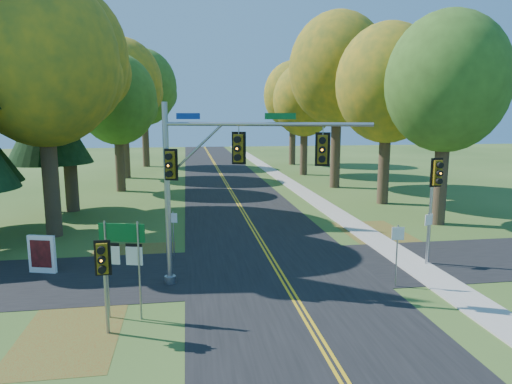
{
  "coord_description": "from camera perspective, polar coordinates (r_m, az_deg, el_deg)",
  "views": [
    {
      "loc": [
        -3.81,
        -16.85,
        6.69
      ],
      "look_at": [
        -0.7,
        3.47,
        3.2
      ],
      "focal_mm": 32.0,
      "sensor_mm": 36.0,
      "label": 1
    }
  ],
  "objects": [
    {
      "name": "ground",
      "position": [
        18.52,
        3.85,
        -11.56
      ],
      "size": [
        160.0,
        160.0,
        0.0
      ],
      "primitive_type": "plane",
      "color": "#2F4C1B",
      "rests_on": "ground"
    },
    {
      "name": "road_main",
      "position": [
        18.52,
        3.85,
        -11.53
      ],
      "size": [
        8.0,
        160.0,
        0.02
      ],
      "primitive_type": "cube",
      "color": "black",
      "rests_on": "ground"
    },
    {
      "name": "road_cross",
      "position": [
        20.36,
        2.62,
        -9.53
      ],
      "size": [
        60.0,
        6.0,
        0.02
      ],
      "primitive_type": "cube",
      "color": "black",
      "rests_on": "ground"
    },
    {
      "name": "centerline_left",
      "position": [
        18.49,
        3.55,
        -11.51
      ],
      "size": [
        0.1,
        160.0,
        0.01
      ],
      "primitive_type": "cube",
      "color": "gold",
      "rests_on": "road_main"
    },
    {
      "name": "centerline_right",
      "position": [
        18.54,
        4.16,
        -11.46
      ],
      "size": [
        0.1,
        160.0,
        0.01
      ],
      "primitive_type": "cube",
      "color": "gold",
      "rests_on": "road_main"
    },
    {
      "name": "sidewalk_east",
      "position": [
        20.7,
        21.12,
        -9.8
      ],
      "size": [
        1.6,
        160.0,
        0.06
      ],
      "primitive_type": "cube",
      "color": "#9E998E",
      "rests_on": "ground"
    },
    {
      "name": "leaf_patch_w_near",
      "position": [
        22.06,
        -15.44,
        -8.36
      ],
      "size": [
        4.0,
        6.0,
        0.0
      ],
      "primitive_type": "cube",
      "color": "brown",
      "rests_on": "ground"
    },
    {
      "name": "leaf_patch_e",
      "position": [
        26.06,
        15.73,
        -5.59
      ],
      "size": [
        3.5,
        8.0,
        0.0
      ],
      "primitive_type": "cube",
      "color": "brown",
      "rests_on": "ground"
    },
    {
      "name": "leaf_patch_w_far",
      "position": [
        15.81,
        -22.2,
        -16.13
      ],
      "size": [
        3.0,
        5.0,
        0.0
      ],
      "primitive_type": "cube",
      "color": "brown",
      "rests_on": "ground"
    },
    {
      "name": "tree_w_a",
      "position": [
        27.37,
        -25.02,
        14.63
      ],
      "size": [
        8.0,
        8.0,
        14.15
      ],
      "color": "#38281C",
      "rests_on": "ground"
    },
    {
      "name": "tree_e_a",
      "position": [
        29.94,
        22.79,
        12.43
      ],
      "size": [
        7.2,
        7.2,
        12.73
      ],
      "color": "#38281C",
      "rests_on": "ground"
    },
    {
      "name": "tree_w_b",
      "position": [
        34.26,
        -22.82,
        15.07
      ],
      "size": [
        8.6,
        8.6,
        15.38
      ],
      "color": "#38281C",
      "rests_on": "ground"
    },
    {
      "name": "tree_e_b",
      "position": [
        35.7,
        16.19,
        12.82
      ],
      "size": [
        7.6,
        7.6,
        13.33
      ],
      "color": "#38281C",
      "rests_on": "ground"
    },
    {
      "name": "tree_w_c",
      "position": [
        41.73,
        -16.9,
        10.96
      ],
      "size": [
        6.8,
        6.8,
        11.91
      ],
      "color": "#38281C",
      "rests_on": "ground"
    },
    {
      "name": "tree_e_c",
      "position": [
        42.97,
        10.26,
        14.8
      ],
      "size": [
        8.8,
        8.8,
        15.79
      ],
      "color": "#38281C",
      "rests_on": "ground"
    },
    {
      "name": "tree_w_d",
      "position": [
        50.52,
        -16.28,
        12.77
      ],
      "size": [
        8.2,
        8.2,
        14.56
      ],
      "color": "#38281C",
      "rests_on": "ground"
    },
    {
      "name": "tree_e_d",
      "position": [
        51.43,
        6.15,
        11.31
      ],
      "size": [
        7.0,
        7.0,
        12.32
      ],
      "color": "#38281C",
      "rests_on": "ground"
    },
    {
      "name": "tree_w_e",
      "position": [
        61.24,
        -13.81,
        12.54
      ],
      "size": [
        8.4,
        8.4,
        14.97
      ],
      "color": "#38281C",
      "rests_on": "ground"
    },
    {
      "name": "tree_e_e",
      "position": [
        62.14,
        4.69,
        11.92
      ],
      "size": [
        7.8,
        7.8,
        13.74
      ],
      "color": "#38281C",
      "rests_on": "ground"
    },
    {
      "name": "pine_c",
      "position": [
        34.24,
        -25.0,
        13.79
      ],
      "size": [
        5.6,
        5.6,
        20.56
      ],
      "color": "#38281C",
      "rests_on": "ground"
    },
    {
      "name": "traffic_mast",
      "position": [
        17.22,
        -5.16,
        2.67
      ],
      "size": [
        7.47,
        2.91,
        7.17
      ],
      "rotation": [
        0.0,
        0.0,
        -0.35
      ],
      "color": "#95989D",
      "rests_on": "ground"
    },
    {
      "name": "east_signal_pole",
      "position": [
        21.43,
        21.46,
        0.87
      ],
      "size": [
        0.56,
        0.65,
        4.85
      ],
      "rotation": [
        0.0,
        0.0,
        0.05
      ],
      "color": "#9A9CA3",
      "rests_on": "ground"
    },
    {
      "name": "ped_signal_pole",
      "position": [
        14.5,
        -18.55,
        -8.68
      ],
      "size": [
        0.48,
        0.55,
        3.04
      ],
      "rotation": [
        0.0,
        0.0,
        0.01
      ],
      "color": "gray",
      "rests_on": "ground"
    },
    {
      "name": "route_sign_cluster",
      "position": [
        15.56,
        -16.36,
        -7.02
      ],
      "size": [
        1.5,
        0.45,
        3.32
      ],
      "rotation": [
        0.0,
        0.0,
        -0.27
      ],
      "color": "gray",
      "rests_on": "ground"
    },
    {
      "name": "info_kiosk",
      "position": [
        21.6,
        -25.18,
        -7.07
      ],
      "size": [
        1.19,
        0.5,
        1.65
      ],
      "rotation": [
        0.0,
        0.0,
        -0.29
      ],
      "color": "white",
      "rests_on": "ground"
    },
    {
      "name": "reg_sign_e_north",
      "position": [
        21.75,
        20.7,
        -4.37
      ],
      "size": [
        0.44,
        0.2,
        2.42
      ],
      "rotation": [
        0.0,
        0.0,
        0.38
      ],
      "color": "gray",
      "rests_on": "ground"
    },
    {
      "name": "reg_sign_e_south",
      "position": [
        18.63,
        17.24,
        -6.3
      ],
      "size": [
        0.48,
        0.11,
        2.5
      ],
      "rotation": [
        0.0,
        0.0,
        -0.15
      ],
      "color": "gray",
      "rests_on": "ground"
    },
    {
      "name": "reg_sign_w",
      "position": [
        21.91,
        -10.32,
        -4.2
      ],
      "size": [
        0.41,
        0.16,
        2.2
      ],
      "rotation": [
        0.0,
        0.0,
        -0.31
      ],
      "color": "gray",
      "rests_on": "ground"
    }
  ]
}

